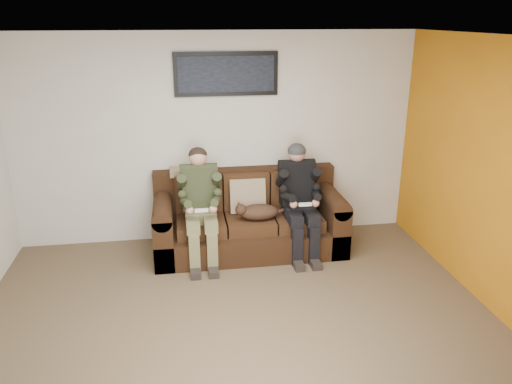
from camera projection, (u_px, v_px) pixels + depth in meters
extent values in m
plane|color=brown|center=(241.00, 335.00, 4.57)|extent=(5.00, 5.00, 0.00)
plane|color=silver|center=(238.00, 38.00, 3.70)|extent=(5.00, 5.00, 0.00)
plane|color=beige|center=(217.00, 139.00, 6.23)|extent=(5.00, 0.00, 5.00)
cube|color=black|center=(249.00, 237.00, 6.19)|extent=(2.29, 0.99, 0.31)
cube|color=black|center=(245.00, 192.00, 6.40)|extent=(2.29, 0.21, 0.62)
cube|color=black|center=(164.00, 231.00, 5.99)|extent=(0.23, 0.99, 0.62)
cube|color=black|center=(330.00, 221.00, 6.29)|extent=(0.23, 0.99, 0.62)
cylinder|color=black|center=(163.00, 207.00, 5.88)|extent=(0.23, 0.99, 0.23)
cylinder|color=black|center=(331.00, 198.00, 6.19)|extent=(0.23, 0.99, 0.23)
cube|color=#3C2312|center=(201.00, 225.00, 5.98)|extent=(0.57, 0.62, 0.15)
cube|color=#3C2312|center=(199.00, 193.00, 6.15)|extent=(0.57, 0.15, 0.46)
cube|color=#3C2312|center=(250.00, 222.00, 6.07)|extent=(0.57, 0.62, 0.15)
cube|color=#3C2312|center=(246.00, 191.00, 6.24)|extent=(0.57, 0.15, 0.46)
cube|color=#3C2312|center=(297.00, 219.00, 6.15)|extent=(0.57, 0.62, 0.15)
cube|color=#3C2312|center=(292.00, 188.00, 6.33)|extent=(0.57, 0.15, 0.46)
cube|color=#957E62|center=(247.00, 196.00, 6.14)|extent=(0.44, 0.21, 0.43)
cube|color=tan|center=(189.00, 171.00, 6.17)|extent=(0.47, 0.23, 0.08)
cube|color=olive|center=(201.00, 215.00, 5.90)|extent=(0.36, 0.30, 0.14)
cube|color=#2F3520|center=(199.00, 188.00, 5.90)|extent=(0.40, 0.30, 0.53)
cylinder|color=#2F3520|center=(198.00, 171.00, 5.84)|extent=(0.44, 0.18, 0.18)
sphere|color=tan|center=(198.00, 157.00, 5.81)|extent=(0.21, 0.21, 0.21)
cube|color=olive|center=(193.00, 223.00, 5.71)|extent=(0.15, 0.42, 0.13)
cube|color=olive|center=(210.00, 222.00, 5.73)|extent=(0.15, 0.42, 0.13)
cube|color=olive|center=(195.00, 253.00, 5.62)|extent=(0.12, 0.13, 0.46)
cube|color=olive|center=(212.00, 252.00, 5.65)|extent=(0.12, 0.13, 0.46)
cube|color=black|center=(196.00, 272.00, 5.60)|extent=(0.11, 0.26, 0.08)
cube|color=black|center=(213.00, 270.00, 5.63)|extent=(0.11, 0.26, 0.08)
cylinder|color=#2F3520|center=(182.00, 183.00, 5.77)|extent=(0.11, 0.30, 0.28)
cylinder|color=#2F3520|center=(216.00, 181.00, 5.83)|extent=(0.11, 0.30, 0.28)
cylinder|color=#2F3520|center=(186.00, 203.00, 5.62)|extent=(0.14, 0.32, 0.15)
cylinder|color=#2F3520|center=(216.00, 201.00, 5.67)|extent=(0.14, 0.32, 0.15)
sphere|color=tan|center=(190.00, 210.00, 5.53)|extent=(0.09, 0.09, 0.09)
sphere|color=tan|center=(213.00, 209.00, 5.57)|extent=(0.09, 0.09, 0.09)
cube|color=white|center=(202.00, 210.00, 5.53)|extent=(0.15, 0.04, 0.03)
ellipsoid|color=black|center=(198.00, 155.00, 5.81)|extent=(0.22, 0.22, 0.17)
cube|color=black|center=(298.00, 209.00, 6.08)|extent=(0.36, 0.30, 0.14)
cube|color=black|center=(297.00, 183.00, 6.07)|extent=(0.40, 0.30, 0.53)
cylinder|color=black|center=(297.00, 167.00, 6.02)|extent=(0.44, 0.18, 0.18)
sphere|color=#AA745F|center=(297.00, 153.00, 5.98)|extent=(0.21, 0.21, 0.21)
cube|color=black|center=(294.00, 217.00, 5.88)|extent=(0.15, 0.42, 0.13)
cube|color=black|center=(310.00, 216.00, 5.91)|extent=(0.15, 0.42, 0.13)
cube|color=black|center=(297.00, 246.00, 5.79)|extent=(0.12, 0.13, 0.46)
cube|color=black|center=(314.00, 245.00, 5.82)|extent=(0.12, 0.13, 0.46)
cube|color=black|center=(298.00, 264.00, 5.78)|extent=(0.11, 0.26, 0.08)
cube|color=black|center=(315.00, 263.00, 5.81)|extent=(0.11, 0.26, 0.08)
cylinder|color=black|center=(282.00, 178.00, 5.94)|extent=(0.11, 0.30, 0.28)
cylinder|color=black|center=(314.00, 177.00, 6.00)|extent=(0.11, 0.30, 0.28)
cylinder|color=black|center=(288.00, 197.00, 5.79)|extent=(0.14, 0.32, 0.15)
cylinder|color=black|center=(316.00, 195.00, 5.84)|extent=(0.14, 0.32, 0.15)
sphere|color=#AA745F|center=(294.00, 204.00, 5.70)|extent=(0.09, 0.09, 0.09)
sphere|color=#AA745F|center=(316.00, 203.00, 5.74)|extent=(0.09, 0.09, 0.09)
cube|color=white|center=(305.00, 204.00, 5.71)|extent=(0.15, 0.04, 0.03)
ellipsoid|color=black|center=(297.00, 151.00, 5.97)|extent=(0.22, 0.22, 0.19)
ellipsoid|color=#492D1C|center=(259.00, 212.00, 5.93)|extent=(0.47, 0.26, 0.19)
sphere|color=#492D1C|center=(241.00, 210.00, 5.85)|extent=(0.14, 0.14, 0.14)
cone|color=#492D1C|center=(239.00, 205.00, 5.79)|extent=(0.04, 0.04, 0.04)
cone|color=#492D1C|center=(239.00, 203.00, 5.85)|extent=(0.04, 0.04, 0.04)
cylinder|color=#492D1C|center=(278.00, 212.00, 6.02)|extent=(0.26, 0.13, 0.08)
cube|color=black|center=(226.00, 74.00, 5.95)|extent=(1.25, 0.04, 0.52)
cube|color=black|center=(226.00, 74.00, 5.93)|extent=(1.15, 0.01, 0.42)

